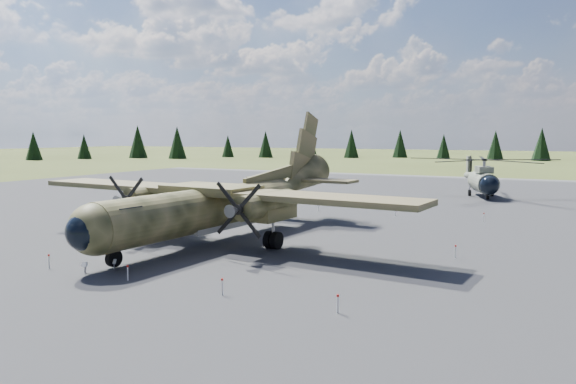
% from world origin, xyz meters
% --- Properties ---
extents(ground, '(500.00, 500.00, 0.00)m').
position_xyz_m(ground, '(0.00, 0.00, 0.00)').
color(ground, '#58662D').
rests_on(ground, ground).
extents(apron, '(120.00, 120.00, 0.04)m').
position_xyz_m(apron, '(0.00, 10.00, 0.00)').
color(apron, slate).
rests_on(apron, ground).
extents(transport_plane, '(31.65, 28.69, 10.42)m').
position_xyz_m(transport_plane, '(0.03, -1.61, 2.99)').
color(transport_plane, '#373B20').
rests_on(transport_plane, ground).
extents(helicopter_near, '(23.93, 24.24, 4.79)m').
position_xyz_m(helicopter_near, '(12.95, 36.96, 3.40)').
color(helicopter_near, gray).
rests_on(helicopter_near, ground).
extents(info_placard_left, '(0.42, 0.21, 0.63)m').
position_xyz_m(info_placard_left, '(-1.41, -13.27, 0.42)').
color(info_placard_left, gray).
rests_on(info_placard_left, ground).
extents(info_placard_right, '(0.40, 0.18, 0.62)m').
position_xyz_m(info_placard_right, '(-0.53, -11.95, 0.41)').
color(info_placard_right, gray).
rests_on(info_placard_right, ground).
extents(barrier_fence, '(33.12, 29.62, 0.85)m').
position_xyz_m(barrier_fence, '(-0.46, -0.08, 0.51)').
color(barrier_fence, white).
rests_on(barrier_fence, ground).
extents(treeline, '(313.63, 306.71, 10.90)m').
position_xyz_m(treeline, '(-5.87, -1.54, 4.78)').
color(treeline, black).
rests_on(treeline, ground).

